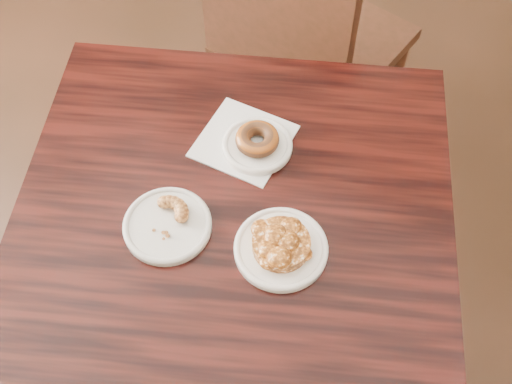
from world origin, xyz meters
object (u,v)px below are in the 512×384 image
at_px(glazed_donut, 257,139).
at_px(cruller_fragment, 166,221).
at_px(apple_fritter, 281,243).
at_px(cafe_table, 237,295).
at_px(chair_far, 314,43).

bearing_deg(glazed_donut, cruller_fragment, -110.05).
bearing_deg(cruller_fragment, apple_fritter, 9.18).
bearing_deg(cruller_fragment, glazed_donut, 69.95).
relative_size(glazed_donut, cruller_fragment, 0.98).
xyz_separation_m(cafe_table, chair_far, (-0.09, 0.80, 0.08)).
distance_m(cafe_table, chair_far, 0.81).
bearing_deg(cafe_table, glazed_donut, 78.95).
distance_m(chair_far, apple_fritter, 0.92).
height_order(chair_far, glazed_donut, chair_far).
xyz_separation_m(glazed_donut, cruller_fragment, (-0.08, -0.23, -0.01)).
xyz_separation_m(chair_far, cruller_fragment, (-0.01, -0.87, 0.32)).
height_order(apple_fritter, cruller_fragment, apple_fritter).
height_order(glazed_donut, cruller_fragment, glazed_donut).
relative_size(cafe_table, apple_fritter, 5.75).
xyz_separation_m(chair_far, glazed_donut, (0.08, -0.64, 0.33)).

